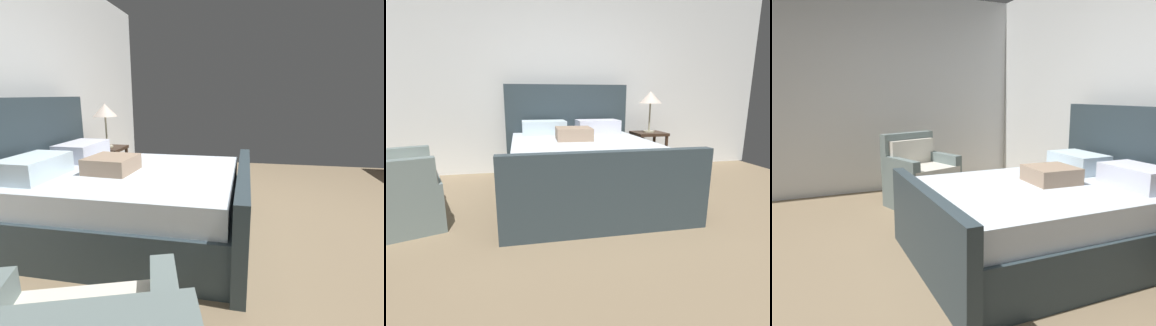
# 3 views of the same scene
# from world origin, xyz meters

# --- Properties ---
(ground_plane) EXTENTS (5.90, 5.30, 0.02)m
(ground_plane) POSITION_xyz_m (0.00, 0.00, -0.01)
(ground_plane) COLOR #877256
(wall_side_left) EXTENTS (0.12, 5.42, 2.75)m
(wall_side_left) POSITION_xyz_m (-3.01, 0.00, 1.38)
(wall_side_left) COLOR silver
(wall_side_left) RESTS_ON ground
(bed) EXTENTS (1.75, 2.16, 1.27)m
(bed) POSITION_xyz_m (-0.19, 1.49, 0.35)
(bed) COLOR #2E3C42
(bed) RESTS_ON ground
(armchair) EXTENTS (0.92, 0.92, 0.90)m
(armchair) POSITION_xyz_m (-2.00, 0.91, 0.35)
(armchair) COLOR slate
(armchair) RESTS_ON ground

